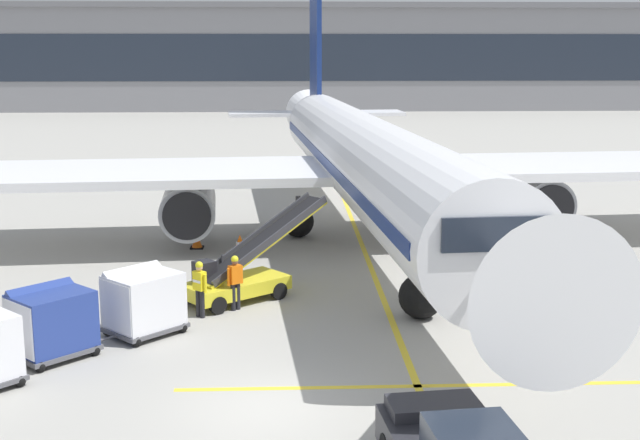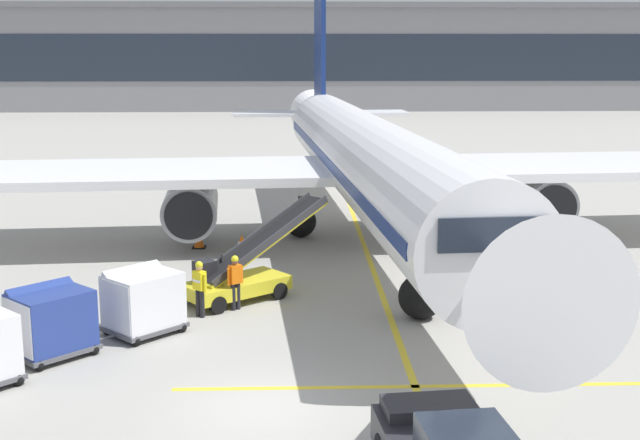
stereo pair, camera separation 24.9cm
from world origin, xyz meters
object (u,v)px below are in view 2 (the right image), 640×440
(parked_airplane, at_px, (365,159))
(safety_cone_engine_keepout, at_px, (199,241))
(belt_loader, at_px, (242,273))
(baggage_cart_lead, at_px, (142,300))
(ground_crew_by_carts, at_px, (200,285))
(baggage_cart_second, at_px, (50,320))
(safety_cone_wingtip, at_px, (242,244))
(ground_crew_by_loader, at_px, (235,279))

(parked_airplane, height_order, safety_cone_engine_keepout, parked_airplane)
(belt_loader, distance_m, baggage_cart_lead, 4.17)
(ground_crew_by_carts, bearing_deg, baggage_cart_lead, -135.32)
(safety_cone_engine_keepout, bearing_deg, baggage_cart_lead, -92.51)
(baggage_cart_second, height_order, safety_cone_wingtip, baggage_cart_second)
(baggage_cart_lead, height_order, ground_crew_by_loader, baggage_cart_lead)
(parked_airplane, height_order, ground_crew_by_loader, parked_airplane)
(safety_cone_wingtip, bearing_deg, belt_loader, -86.61)
(safety_cone_wingtip, bearing_deg, ground_crew_by_loader, -88.17)
(baggage_cart_second, distance_m, safety_cone_engine_keepout, 12.51)
(belt_loader, xyz_separation_m, ground_crew_by_loader, (-0.13, -1.10, 0.12))
(baggage_cart_lead, distance_m, baggage_cart_second, 2.75)
(baggage_cart_second, xyz_separation_m, safety_cone_wingtip, (4.38, 11.14, -0.61))
(belt_loader, height_order, baggage_cart_second, belt_loader)
(safety_cone_engine_keepout, bearing_deg, ground_crew_by_loader, -76.25)
(baggage_cart_second, bearing_deg, safety_cone_engine_keepout, 78.12)
(parked_airplane, bearing_deg, ground_crew_by_loader, -116.64)
(baggage_cart_second, distance_m, ground_crew_by_loader, 6.03)
(parked_airplane, bearing_deg, safety_cone_wingtip, -155.13)
(baggage_cart_second, xyz_separation_m, safety_cone_engine_keepout, (2.57, 12.23, -0.70))
(baggage_cart_second, xyz_separation_m, ground_crew_by_carts, (3.58, 3.21, -0.00))
(ground_crew_by_loader, xyz_separation_m, safety_cone_engine_keepout, (-2.04, 8.34, -0.70))
(parked_airplane, distance_m, safety_cone_wingtip, 6.35)
(belt_loader, bearing_deg, parked_airplane, 61.16)
(baggage_cart_lead, relative_size, safety_cone_engine_keepout, 4.12)
(baggage_cart_lead, height_order, safety_cone_wingtip, baggage_cart_lead)
(belt_loader, relative_size, baggage_cart_second, 1.92)
(ground_crew_by_carts, relative_size, safety_cone_wingtip, 2.20)
(parked_airplane, bearing_deg, ground_crew_by_carts, -119.62)
(parked_airplane, height_order, belt_loader, parked_airplane)
(parked_airplane, distance_m, ground_crew_by_loader, 11.00)
(baggage_cart_lead, bearing_deg, safety_cone_engine_keepout, 87.49)
(belt_loader, distance_m, ground_crew_by_loader, 1.11)
(belt_loader, bearing_deg, safety_cone_wingtip, 93.39)
(parked_airplane, distance_m, baggage_cart_lead, 14.03)
(ground_crew_by_carts, distance_m, safety_cone_wingtip, 7.99)
(ground_crew_by_carts, height_order, safety_cone_engine_keepout, ground_crew_by_carts)
(parked_airplane, bearing_deg, baggage_cart_lead, -121.94)
(ground_crew_by_carts, distance_m, safety_cone_engine_keepout, 9.10)
(safety_cone_engine_keepout, bearing_deg, baggage_cart_second, -101.88)
(belt_loader, xyz_separation_m, baggage_cart_second, (-4.74, -4.99, 0.12))
(parked_airplane, relative_size, ground_crew_by_carts, 24.13)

